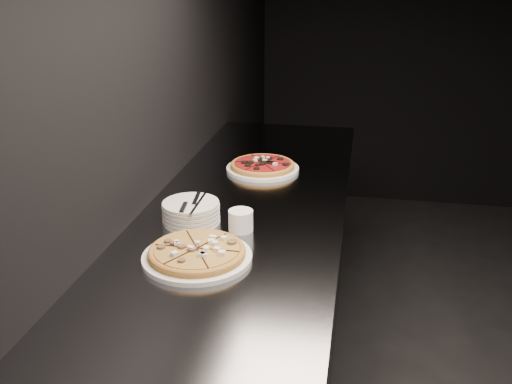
% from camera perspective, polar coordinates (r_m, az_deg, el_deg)
% --- Properties ---
extents(wall_left, '(0.02, 5.00, 2.80)m').
position_cam_1_polar(wall_left, '(2.14, -10.94, 11.43)').
color(wall_left, black).
rests_on(wall_left, floor).
extents(counter, '(0.74, 2.44, 0.92)m').
position_cam_1_polar(counter, '(2.38, -0.85, -11.51)').
color(counter, slate).
rests_on(counter, floor).
extents(pizza_mushroom, '(0.34, 0.34, 0.04)m').
position_cam_1_polar(pizza_mushroom, '(1.77, -5.92, -6.12)').
color(pizza_mushroom, white).
rests_on(pizza_mushroom, counter).
extents(pizza_tomato, '(0.32, 0.32, 0.04)m').
position_cam_1_polar(pizza_tomato, '(2.53, 0.67, 2.60)').
color(pizza_tomato, white).
rests_on(pizza_tomato, counter).
extents(plate_stack, '(0.20, 0.20, 0.07)m').
position_cam_1_polar(plate_stack, '(2.02, -6.51, -2.01)').
color(plate_stack, white).
rests_on(plate_stack, counter).
extents(cutlery, '(0.07, 0.21, 0.01)m').
position_cam_1_polar(cutlery, '(1.99, -6.47, -1.14)').
color(cutlery, '#B8BAC0').
rests_on(cutlery, plate_stack).
extents(ramekin, '(0.08, 0.08, 0.07)m').
position_cam_1_polar(ramekin, '(1.94, -1.54, -2.81)').
color(ramekin, white).
rests_on(ramekin, counter).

